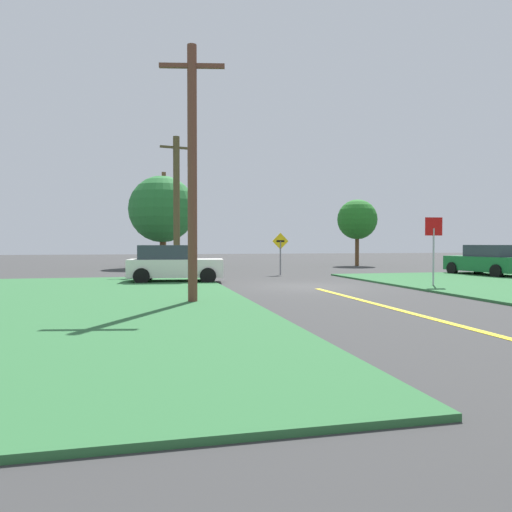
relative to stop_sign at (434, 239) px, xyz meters
name	(u,v)px	position (x,y,z in m)	size (l,w,h in m)	color
ground_plane	(308,287)	(-4.59, 1.40, -1.88)	(120.00, 120.00, 0.00)	#353535
grass_verge_left	(27,305)	(-13.94, -2.60, -1.84)	(12.00, 20.00, 0.08)	#2E6637
lane_stripe_center	(423,316)	(-4.59, -6.60, -1.87)	(0.20, 14.00, 0.01)	yellow
stop_sign	(434,239)	(0.00, 0.00, 0.00)	(0.70, 0.08, 2.70)	#9EA0A8
parked_car_near_building	(173,264)	(-9.65, 4.50, -1.08)	(4.19, 2.33, 1.62)	white
car_on_crossroad	(489,261)	(6.50, 5.02, -1.07)	(2.42, 4.59, 1.62)	#196B33
utility_pole_near	(192,170)	(-9.56, -3.09, 1.85)	(1.79, 0.46, 7.16)	brown
utility_pole_mid	(177,204)	(-9.12, 10.39, 1.99)	(1.80, 0.41, 7.57)	#4E4328
utility_pole_far	(164,217)	(-9.27, 23.86, 1.99)	(1.80, 0.37, 7.55)	brown
direction_sign	(280,249)	(-3.71, 8.50, -0.47)	(0.91, 0.08, 2.27)	slate
oak_tree_left	(357,220)	(4.95, 17.54, 1.64)	(3.03, 3.03, 5.05)	brown
pine_tree_center	(162,209)	(-9.62, 18.07, 2.23)	(4.67, 4.67, 6.45)	brown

